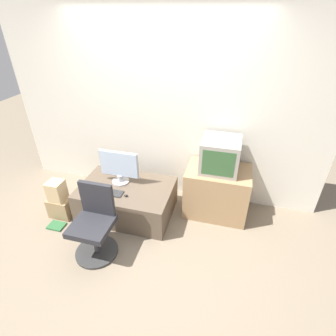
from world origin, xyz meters
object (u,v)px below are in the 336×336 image
at_px(crt_tv, 220,155).
at_px(book, 57,226).
at_px(main_monitor, 119,167).
at_px(mouse, 126,196).
at_px(cardboard_box_lower, 61,207).
at_px(office_chair, 95,226).
at_px(keyboard, 112,193).

height_order(crt_tv, book, crt_tv).
relative_size(crt_tv, book, 2.26).
relative_size(main_monitor, book, 2.59).
bearing_deg(mouse, book, -159.50).
bearing_deg(cardboard_box_lower, office_chair, -28.25).
distance_m(main_monitor, keyboard, 0.35).
xyz_separation_m(mouse, cardboard_box_lower, (-0.93, -0.11, -0.30)).
xyz_separation_m(main_monitor, office_chair, (0.03, -0.81, -0.28)).
bearing_deg(cardboard_box_lower, mouse, 6.89).
height_order(crt_tv, cardboard_box_lower, crt_tv).
distance_m(crt_tv, office_chair, 1.71).
relative_size(office_chair, book, 4.13).
bearing_deg(office_chair, crt_tv, 40.91).
relative_size(crt_tv, office_chair, 0.55).
relative_size(keyboard, office_chair, 0.33).
bearing_deg(office_chair, book, 164.89).
bearing_deg(keyboard, book, -153.13).
bearing_deg(mouse, main_monitor, 124.86).
distance_m(main_monitor, mouse, 0.41).
bearing_deg(main_monitor, crt_tv, 11.72).
height_order(office_chair, cardboard_box_lower, office_chair).
bearing_deg(crt_tv, book, -155.86).
xyz_separation_m(keyboard, cardboard_box_lower, (-0.73, -0.13, -0.30)).
xyz_separation_m(mouse, crt_tv, (1.07, 0.55, 0.45)).
bearing_deg(office_chair, mouse, 72.71).
distance_m(main_monitor, book, 1.12).
distance_m(keyboard, crt_tv, 1.45).
xyz_separation_m(main_monitor, mouse, (0.20, -0.28, -0.22)).
xyz_separation_m(keyboard, mouse, (0.20, -0.02, 0.01)).
bearing_deg(mouse, crt_tv, 26.99).
distance_m(keyboard, mouse, 0.20).
relative_size(mouse, cardboard_box_lower, 0.17).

